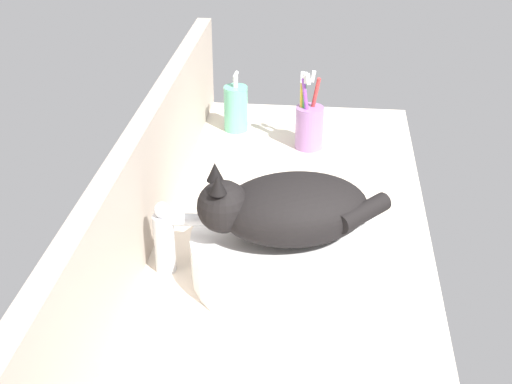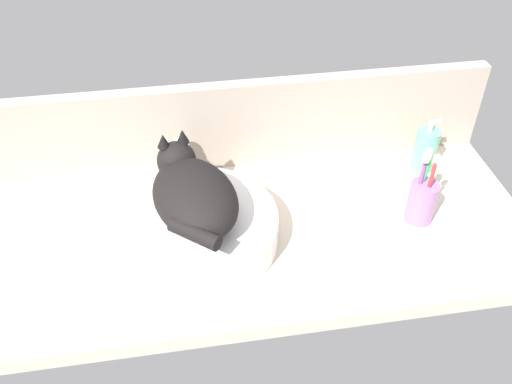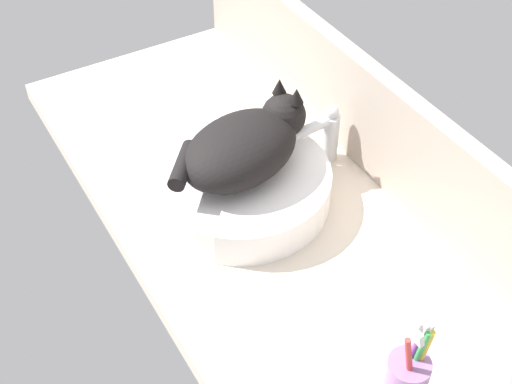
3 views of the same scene
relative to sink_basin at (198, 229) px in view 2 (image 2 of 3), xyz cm
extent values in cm
cube|color=beige|center=(8.14, 2.20, -5.69)|extent=(136.91, 54.94, 4.00)
cube|color=#AD9E8E|center=(8.14, 27.87, 7.88)|extent=(136.91, 3.60, 23.12)
cylinder|color=white|center=(0.00, 0.00, 0.00)|extent=(35.29, 35.29, 7.37)
ellipsoid|color=black|center=(0.00, 0.00, 9.19)|extent=(22.91, 28.56, 11.00)
sphere|color=black|center=(-3.09, 11.47, 10.69)|extent=(8.80, 8.80, 8.80)
cone|color=black|center=(-5.47, 11.86, 16.09)|extent=(2.80, 2.80, 3.20)
cone|color=black|center=(-1.22, 13.00, 16.09)|extent=(2.80, 2.80, 3.20)
cylinder|color=black|center=(-0.93, -11.25, 9.69)|extent=(10.44, 9.58, 3.20)
cylinder|color=silver|center=(-1.62, 22.15, 1.81)|extent=(3.60, 3.60, 11.00)
cylinder|color=silver|center=(-1.26, 17.16, 6.71)|extent=(2.93, 10.13, 2.20)
sphere|color=silver|center=(-1.62, 22.15, 8.51)|extent=(2.80, 2.80, 2.80)
cylinder|color=#60B793|center=(59.37, 17.71, 1.96)|extent=(5.86, 5.86, 11.29)
cylinder|color=silver|center=(59.37, 17.71, 9.01)|extent=(1.20, 1.20, 2.80)
cylinder|color=silver|center=(60.57, 17.71, 10.41)|extent=(2.20, 1.00, 1.00)
cylinder|color=#996BA8|center=(51.10, -0.70, 1.39)|extent=(6.53, 6.53, 10.15)
cylinder|color=#D13838|center=(51.83, -1.12, 5.21)|extent=(2.45, 3.61, 16.94)
cube|color=white|center=(51.83, -1.12, 13.71)|extent=(1.42, 1.17, 2.60)
cylinder|color=purple|center=(50.01, -0.11, 5.21)|extent=(2.21, 3.33, 16.97)
cube|color=white|center=(50.01, -0.11, 13.71)|extent=(1.39, 1.14, 2.58)
cylinder|color=green|center=(50.76, 0.55, 5.21)|extent=(2.72, 1.39, 17.02)
cube|color=white|center=(50.76, 0.55, 13.71)|extent=(1.45, 0.87, 2.54)
cylinder|color=yellow|center=(51.06, 1.26, 5.21)|extent=(2.53, 0.93, 17.01)
cube|color=white|center=(51.06, 1.26, 13.71)|extent=(1.43, 0.80, 2.51)
camera|label=1|loc=(-102.26, -4.40, 69.33)|focal=50.00mm
camera|label=2|loc=(-1.86, -91.17, 86.94)|focal=40.00mm
camera|label=3|loc=(89.17, -48.87, 95.30)|focal=50.00mm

